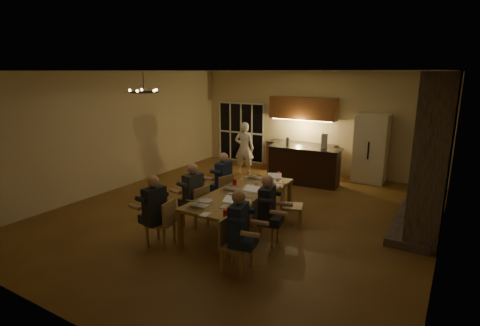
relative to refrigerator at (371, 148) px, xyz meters
name	(u,v)px	position (x,y,z in m)	size (l,w,h in m)	color
floor	(243,213)	(-1.90, -4.15, -1.00)	(9.00, 9.00, 0.00)	brown
back_wall	(314,122)	(-1.90, 0.37, 0.60)	(8.00, 0.04, 3.20)	#CAB78F
left_wall	(117,131)	(-5.92, -4.15, 0.60)	(0.04, 9.00, 3.20)	#CAB78F
right_wall	(450,169)	(2.12, -4.15, 0.60)	(0.04, 9.00, 3.20)	#CAB78F
ceiling	(244,70)	(-1.90, -4.15, 2.22)	(8.00, 9.00, 0.04)	white
french_doors	(241,132)	(-4.60, 0.32, 0.05)	(1.86, 0.08, 2.10)	black
fireplace	(434,154)	(1.80, -2.95, 0.60)	(0.58, 2.50, 3.20)	#63574E
kitchenette	(301,135)	(-2.20, 0.05, 0.20)	(2.24, 0.68, 2.40)	brown
refrigerator	(371,148)	(0.00, 0.00, 0.00)	(0.90, 0.68, 2.00)	#F1EAC9
dining_table	(241,209)	(-1.57, -4.80, -0.62)	(1.10, 2.92, 0.75)	#AF8C46
bar_island	(304,166)	(-1.58, -1.21, -0.46)	(2.07, 0.68, 1.08)	black
chair_left_near	(160,223)	(-2.41, -6.34, -0.55)	(0.44, 0.44, 0.89)	#A38951
chair_left_mid	(195,206)	(-2.41, -5.28, -0.55)	(0.44, 0.44, 0.89)	#A38951
chair_left_far	(221,192)	(-2.44, -4.26, -0.55)	(0.44, 0.44, 0.89)	#A38951
chair_right_near	(237,245)	(-0.71, -6.39, -0.55)	(0.44, 0.44, 0.89)	#A38951
chair_right_mid	(266,221)	(-0.75, -5.25, -0.55)	(0.44, 0.44, 0.89)	#A38951
chair_right_far	(292,206)	(-0.67, -4.22, -0.55)	(0.44, 0.44, 0.89)	#A38951
person_left_near	(155,212)	(-2.45, -6.42, -0.31)	(0.60, 0.60, 1.38)	black
person_right_near	(239,231)	(-0.68, -6.38, -0.31)	(0.60, 0.60, 1.38)	#1B2945
person_left_mid	(193,196)	(-2.40, -5.34, -0.31)	(0.60, 0.60, 1.38)	#353B3F
person_right_mid	(267,211)	(-0.70, -5.35, -0.31)	(0.60, 0.60, 1.38)	black
person_left_far	(224,181)	(-2.42, -4.16, -0.31)	(0.60, 0.60, 1.38)	#1B2945
standing_person	(244,148)	(-3.60, -1.18, -0.16)	(0.61, 0.40, 1.67)	white
chandelier	(144,92)	(-3.88, -5.09, 1.75)	(0.63, 0.63, 0.03)	black
laptop_a	(200,200)	(-1.82, -5.89, -0.14)	(0.32, 0.28, 0.23)	silver
laptop_b	(230,202)	(-1.29, -5.69, -0.14)	(0.32, 0.28, 0.23)	silver
laptop_c	(232,184)	(-1.85, -4.72, -0.14)	(0.32, 0.28, 0.23)	silver
laptop_d	(249,190)	(-1.32, -4.91, -0.14)	(0.32, 0.28, 0.23)	silver
laptop_e	(256,173)	(-1.82, -3.67, -0.14)	(0.32, 0.28, 0.23)	silver
laptop_f	(274,177)	(-1.29, -3.79, -0.14)	(0.32, 0.28, 0.23)	silver
mug_front	(230,196)	(-1.56, -5.22, -0.20)	(0.09, 0.09, 0.10)	silver
mug_mid	(256,184)	(-1.50, -4.27, -0.20)	(0.07, 0.07, 0.10)	silver
mug_back	(246,179)	(-1.92, -4.01, -0.20)	(0.09, 0.09, 0.10)	silver
redcup_near	(226,213)	(-1.13, -6.07, -0.19)	(0.09, 0.09, 0.12)	#BA0D0C
redcup_mid	(235,182)	(-1.97, -4.40, -0.19)	(0.09, 0.09, 0.12)	#BA0D0C
redcup_far	(279,174)	(-1.40, -3.34, -0.19)	(0.09, 0.09, 0.12)	#BA0D0C
can_silver	(228,199)	(-1.50, -5.43, -0.19)	(0.06, 0.06, 0.12)	#B2B2B7
can_cola	(268,173)	(-1.67, -3.34, -0.19)	(0.06, 0.06, 0.12)	#3F0F0C
can_right	(264,188)	(-1.21, -4.45, -0.19)	(0.07, 0.07, 0.12)	#B2B2B7
plate_near	(246,202)	(-1.16, -5.31, -0.24)	(0.24, 0.24, 0.02)	silver
plate_left	(206,201)	(-1.87, -5.64, -0.24)	(0.28, 0.28, 0.02)	silver
plate_far	(278,185)	(-1.11, -3.99, -0.24)	(0.25, 0.25, 0.02)	silver
notepad	(205,214)	(-1.47, -6.20, -0.24)	(0.15, 0.21, 0.01)	white
bar_bottle	(288,141)	(-2.13, -1.19, 0.20)	(0.08, 0.08, 0.24)	#99999E
bar_blender	(324,141)	(-1.05, -1.10, 0.29)	(0.13, 0.13, 0.42)	silver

